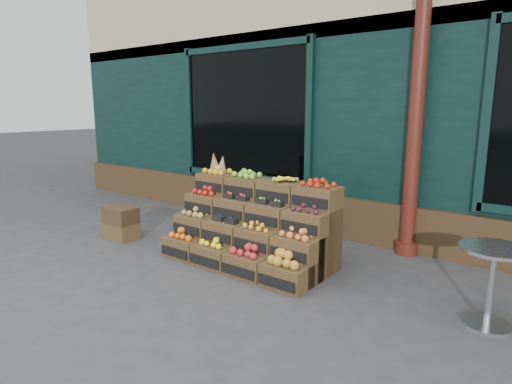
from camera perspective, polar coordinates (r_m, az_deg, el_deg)
The scene contains 6 objects.
ground at distance 4.75m, azimuth -3.37°, elevation -11.73°, with size 60.00×60.00×0.00m, color #373739.
shop_facade at distance 8.89m, azimuth 19.50°, elevation 14.20°, with size 12.00×6.24×4.80m.
crate_display at distance 5.22m, azimuth -0.52°, elevation -5.03°, with size 2.03×1.00×1.26m.
spare_crates at distance 6.40m, azimuth -17.53°, elevation -3.96°, with size 0.47×0.33×0.46m.
bistro_table at distance 4.20m, azimuth 28.93°, elevation -9.92°, with size 0.56×0.56×0.71m.
shopkeeper at distance 7.63m, azimuth 1.18°, elevation 3.98°, with size 0.64×0.42×1.76m, color #1C6528.
Camera 1 is at (2.90, -3.27, 1.87)m, focal length 30.00 mm.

